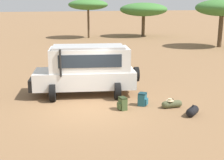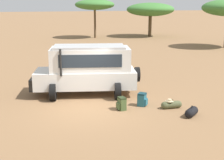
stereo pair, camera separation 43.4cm
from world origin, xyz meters
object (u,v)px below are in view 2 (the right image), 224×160
at_px(duffel_bag_low_black_case, 171,105).
at_px(acacia_tree_right_mid, 150,10).
at_px(backpack_cluster_center, 142,100).
at_px(duffel_bag_soft_canvas, 192,112).
at_px(backpack_beside_front_wheel, 122,104).
at_px(safari_vehicle, 88,69).
at_px(acacia_tree_centre_back, 95,5).

bearing_deg(duffel_bag_low_black_case, acacia_tree_right_mid, 66.04).
bearing_deg(backpack_cluster_center, duffel_bag_soft_canvas, -54.29).
height_order(backpack_beside_front_wheel, duffel_bag_soft_canvas, backpack_beside_front_wheel).
relative_size(safari_vehicle, backpack_cluster_center, 9.42).
bearing_deg(backpack_beside_front_wheel, acacia_tree_centre_back, 76.23).
relative_size(duffel_bag_low_black_case, acacia_tree_right_mid, 0.15).
relative_size(duffel_bag_soft_canvas, acacia_tree_centre_back, 0.15).
height_order(backpack_cluster_center, acacia_tree_right_mid, acacia_tree_right_mid).
xyz_separation_m(backpack_beside_front_wheel, duffel_bag_soft_canvas, (2.40, -1.65, -0.09)).
height_order(backpack_cluster_center, duffel_bag_soft_canvas, backpack_cluster_center).
distance_m(safari_vehicle, acacia_tree_right_mid, 28.53).
xyz_separation_m(acacia_tree_centre_back, acacia_tree_right_mid, (7.51, -0.84, -0.64)).
distance_m(safari_vehicle, acacia_tree_centre_back, 26.24).
distance_m(duffel_bag_low_black_case, acacia_tree_right_mid, 30.21).
xyz_separation_m(duffel_bag_low_black_case, acacia_tree_right_mid, (12.19, 27.43, 3.43)).
relative_size(safari_vehicle, acacia_tree_centre_back, 1.08).
xyz_separation_m(safari_vehicle, duffel_bag_soft_canvas, (3.15, -4.44, -1.12)).
height_order(backpack_beside_front_wheel, duffel_bag_low_black_case, backpack_beside_front_wheel).
relative_size(backpack_cluster_center, duffel_bag_low_black_case, 0.61).
bearing_deg(duffel_bag_soft_canvas, safari_vehicle, 125.31).
relative_size(backpack_cluster_center, acacia_tree_centre_back, 0.11).
distance_m(safari_vehicle, backpack_cluster_center, 3.31).
bearing_deg(acacia_tree_right_mid, duffel_bag_low_black_case, -113.96).
relative_size(safari_vehicle, duffel_bag_soft_canvas, 7.21).
xyz_separation_m(backpack_cluster_center, acacia_tree_right_mid, (13.25, 26.70, 3.31)).
distance_m(backpack_beside_front_wheel, duffel_bag_low_black_case, 2.18).
xyz_separation_m(backpack_beside_front_wheel, acacia_tree_right_mid, (14.31, 26.91, 3.32)).
bearing_deg(backpack_beside_front_wheel, duffel_bag_soft_canvas, -34.47).
bearing_deg(backpack_beside_front_wheel, duffel_bag_low_black_case, -13.73).
relative_size(duffel_bag_low_black_case, acacia_tree_centre_back, 0.19).
relative_size(acacia_tree_centre_back, acacia_tree_right_mid, 0.79).
height_order(safari_vehicle, acacia_tree_right_mid, acacia_tree_right_mid).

